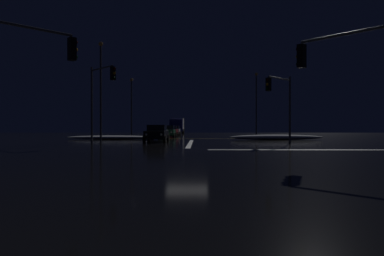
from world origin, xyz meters
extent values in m
cube|color=black|center=(0.00, 0.00, -0.05)|extent=(120.00, 120.00, 0.10)
cube|color=white|center=(0.00, 8.05, 0.00)|extent=(0.35, 13.77, 0.01)
cube|color=yellow|center=(0.00, 19.65, 0.00)|extent=(22.00, 0.15, 0.01)
cube|color=white|center=(8.15, 0.00, 0.00)|extent=(13.77, 0.40, 0.01)
ellipsoid|color=white|center=(-8.85, 17.32, 0.21)|extent=(10.24, 1.50, 0.41)
ellipsoid|color=white|center=(8.85, 15.40, 0.28)|extent=(9.75, 1.50, 0.56)
cube|color=black|center=(-3.16, 10.79, 0.67)|extent=(1.80, 4.20, 0.70)
cube|color=black|center=(-3.16, 10.99, 1.29)|extent=(1.60, 2.00, 0.55)
cylinder|color=black|center=(-2.26, 9.24, 0.32)|extent=(0.22, 0.64, 0.64)
cylinder|color=black|center=(-4.06, 9.24, 0.32)|extent=(0.22, 0.64, 0.64)
cylinder|color=black|center=(-2.26, 12.34, 0.32)|extent=(0.22, 0.64, 0.64)
cylinder|color=black|center=(-4.06, 12.34, 0.32)|extent=(0.22, 0.64, 0.64)
sphere|color=#F9EFC6|center=(-2.51, 8.67, 0.72)|extent=(0.22, 0.22, 0.22)
sphere|color=#F9EFC6|center=(-3.81, 8.67, 0.72)|extent=(0.22, 0.22, 0.22)
cube|color=slate|center=(-3.70, 17.13, 0.67)|extent=(1.80, 4.20, 0.70)
cube|color=black|center=(-3.70, 17.33, 1.29)|extent=(1.60, 2.00, 0.55)
cylinder|color=black|center=(-2.80, 15.58, 0.32)|extent=(0.22, 0.64, 0.64)
cylinder|color=black|center=(-4.60, 15.58, 0.32)|extent=(0.22, 0.64, 0.64)
cylinder|color=black|center=(-2.80, 18.68, 0.32)|extent=(0.22, 0.64, 0.64)
cylinder|color=black|center=(-4.60, 18.68, 0.32)|extent=(0.22, 0.64, 0.64)
sphere|color=#F9EFC6|center=(-3.05, 15.01, 0.72)|extent=(0.22, 0.22, 0.22)
sphere|color=#F9EFC6|center=(-4.35, 15.01, 0.72)|extent=(0.22, 0.22, 0.22)
cube|color=#14512D|center=(-3.27, 23.38, 0.67)|extent=(1.80, 4.20, 0.70)
cube|color=black|center=(-3.27, 23.58, 1.29)|extent=(1.60, 2.00, 0.55)
cylinder|color=black|center=(-2.37, 21.83, 0.32)|extent=(0.22, 0.64, 0.64)
cylinder|color=black|center=(-4.17, 21.83, 0.32)|extent=(0.22, 0.64, 0.64)
cylinder|color=black|center=(-2.37, 24.93, 0.32)|extent=(0.22, 0.64, 0.64)
cylinder|color=black|center=(-4.17, 24.93, 0.32)|extent=(0.22, 0.64, 0.64)
sphere|color=#F9EFC6|center=(-2.62, 21.26, 0.72)|extent=(0.22, 0.22, 0.22)
sphere|color=#F9EFC6|center=(-3.92, 21.26, 0.72)|extent=(0.22, 0.22, 0.22)
cube|color=maroon|center=(-3.34, 29.17, 0.67)|extent=(1.80, 4.20, 0.70)
cube|color=black|center=(-3.34, 29.37, 1.29)|extent=(1.60, 2.00, 0.55)
cylinder|color=black|center=(-2.44, 27.62, 0.32)|extent=(0.22, 0.64, 0.64)
cylinder|color=black|center=(-4.24, 27.62, 0.32)|extent=(0.22, 0.64, 0.64)
cylinder|color=black|center=(-2.44, 30.72, 0.32)|extent=(0.22, 0.64, 0.64)
cylinder|color=black|center=(-4.24, 30.72, 0.32)|extent=(0.22, 0.64, 0.64)
sphere|color=#F9EFC6|center=(-2.69, 27.05, 0.72)|extent=(0.22, 0.22, 0.22)
sphere|color=#F9EFC6|center=(-3.99, 27.05, 0.72)|extent=(0.22, 0.22, 0.22)
cube|color=#B7B7BC|center=(-3.24, 34.40, 0.67)|extent=(1.80, 4.20, 0.70)
cube|color=black|center=(-3.24, 34.60, 1.29)|extent=(1.60, 2.00, 0.55)
cylinder|color=black|center=(-2.34, 32.85, 0.32)|extent=(0.22, 0.64, 0.64)
cylinder|color=black|center=(-4.14, 32.85, 0.32)|extent=(0.22, 0.64, 0.64)
cylinder|color=black|center=(-2.34, 35.95, 0.32)|extent=(0.22, 0.64, 0.64)
cylinder|color=black|center=(-4.14, 35.95, 0.32)|extent=(0.22, 0.64, 0.64)
sphere|color=#F9EFC6|center=(-2.59, 32.28, 0.72)|extent=(0.22, 0.22, 0.22)
sphere|color=#F9EFC6|center=(-3.89, 32.28, 0.72)|extent=(0.22, 0.22, 0.22)
cube|color=navy|center=(-3.50, 40.75, 0.67)|extent=(1.80, 4.20, 0.70)
cube|color=black|center=(-3.50, 40.95, 1.29)|extent=(1.60, 2.00, 0.55)
cylinder|color=black|center=(-2.60, 39.20, 0.32)|extent=(0.22, 0.64, 0.64)
cylinder|color=black|center=(-4.40, 39.20, 0.32)|extent=(0.22, 0.64, 0.64)
cylinder|color=black|center=(-2.60, 42.30, 0.32)|extent=(0.22, 0.64, 0.64)
cylinder|color=black|center=(-4.40, 42.30, 0.32)|extent=(0.22, 0.64, 0.64)
sphere|color=#F9EFC6|center=(-2.85, 38.63, 0.72)|extent=(0.22, 0.22, 0.22)
sphere|color=#F9EFC6|center=(-4.15, 38.63, 0.72)|extent=(0.22, 0.22, 0.22)
cube|color=navy|center=(-3.54, 44.77, 1.63)|extent=(2.40, 2.20, 2.30)
cube|color=silver|center=(-3.54, 49.27, 1.78)|extent=(2.40, 5.00, 2.60)
cylinder|color=black|center=(-2.34, 45.37, 0.48)|extent=(0.28, 0.96, 0.96)
cylinder|color=black|center=(-4.74, 45.37, 0.48)|extent=(0.28, 0.96, 0.96)
cylinder|color=black|center=(-2.34, 50.07, 0.48)|extent=(0.28, 0.96, 0.96)
cylinder|color=black|center=(-4.74, 50.07, 0.48)|extent=(0.28, 0.96, 0.96)
sphere|color=#F9EFC6|center=(-2.69, 43.62, 1.03)|extent=(0.26, 0.26, 0.26)
sphere|color=#F9EFC6|center=(-4.39, 43.62, 1.03)|extent=(0.26, 0.26, 0.26)
cylinder|color=#4C4C51|center=(8.45, 8.45, 2.82)|extent=(0.18, 0.18, 5.64)
cylinder|color=#4C4C51|center=(7.31, 7.31, 5.34)|extent=(2.35, 2.35, 0.12)
cube|color=black|center=(6.18, 6.18, 4.72)|extent=(0.46, 0.46, 1.05)
sphere|color=black|center=(6.07, 6.07, 5.06)|extent=(0.22, 0.22, 0.22)
sphere|color=orange|center=(6.07, 6.07, 4.72)|extent=(0.22, 0.22, 0.22)
sphere|color=black|center=(6.07, 6.07, 4.37)|extent=(0.22, 0.22, 0.22)
cylinder|color=#4C4C51|center=(-8.45, 8.45, 3.25)|extent=(0.18, 0.18, 6.51)
cylinder|color=#4C4C51|center=(-7.23, 7.23, 6.21)|extent=(2.51, 2.51, 0.12)
cube|color=black|center=(-6.02, 6.02, 5.58)|extent=(0.46, 0.46, 1.05)
sphere|color=black|center=(-5.90, 5.90, 5.93)|extent=(0.22, 0.22, 0.22)
sphere|color=orange|center=(-5.90, 5.90, 5.58)|extent=(0.22, 0.22, 0.22)
sphere|color=black|center=(-5.90, 5.90, 5.24)|extent=(0.22, 0.22, 0.22)
cylinder|color=#4C4C51|center=(6.89, -6.89, 5.20)|extent=(3.19, 3.19, 0.12)
cube|color=black|center=(5.34, -5.34, 4.58)|extent=(0.46, 0.46, 1.05)
sphere|color=black|center=(5.23, -5.23, 4.92)|extent=(0.22, 0.22, 0.22)
sphere|color=orange|center=(5.23, -5.23, 4.58)|extent=(0.22, 0.22, 0.22)
sphere|color=black|center=(5.23, -5.23, 4.23)|extent=(0.22, 0.22, 0.22)
cylinder|color=#4C4C51|center=(-6.80, -6.80, 5.61)|extent=(3.39, 3.39, 0.12)
cube|color=black|center=(-5.15, -5.15, 4.98)|extent=(0.46, 0.46, 1.05)
sphere|color=black|center=(-5.03, -5.03, 5.33)|extent=(0.22, 0.22, 0.22)
sphere|color=orange|center=(-5.03, -5.03, 4.98)|extent=(0.22, 0.22, 0.22)
sphere|color=black|center=(-5.03, -5.03, 4.64)|extent=(0.22, 0.22, 0.22)
cylinder|color=#424247|center=(-9.15, 13.65, 4.77)|extent=(0.20, 0.20, 9.55)
sphere|color=#F9AD47|center=(-9.15, 13.65, 9.73)|extent=(0.44, 0.44, 0.44)
cylinder|color=#424247|center=(9.15, 29.65, 4.45)|extent=(0.20, 0.20, 8.89)
sphere|color=#F9AD47|center=(9.15, 29.65, 9.07)|extent=(0.44, 0.44, 0.44)
cylinder|color=#424247|center=(-9.15, 29.65, 4.05)|extent=(0.20, 0.20, 8.11)
sphere|color=#F9AD47|center=(-9.15, 29.65, 8.29)|extent=(0.44, 0.44, 0.44)
camera|label=1|loc=(0.69, -21.02, 1.40)|focal=32.40mm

